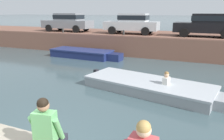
# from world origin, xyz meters

# --- Properties ---
(ground_plane) EXTENTS (400.00, 400.00, 0.00)m
(ground_plane) POSITION_xyz_m (0.00, 5.60, 0.00)
(ground_plane) COLOR #3D5156
(far_quay_wall) EXTENTS (60.00, 6.00, 1.38)m
(far_quay_wall) POSITION_xyz_m (0.00, 14.21, 0.69)
(far_quay_wall) COLOR brown
(far_quay_wall) RESTS_ON ground
(far_wall_coping) EXTENTS (60.00, 0.24, 0.08)m
(far_wall_coping) POSITION_xyz_m (0.00, 11.33, 1.42)
(far_wall_coping) COLOR #925F4C
(far_wall_coping) RESTS_ON far_quay_wall
(boat_moored_west_navy) EXTENTS (5.15, 1.76, 0.54)m
(boat_moored_west_navy) POSITION_xyz_m (-4.23, 9.95, 0.27)
(boat_moored_west_navy) COLOR navy
(boat_moored_west_navy) RESTS_ON ground
(motorboat_passing) EXTENTS (6.11, 2.78, 0.92)m
(motorboat_passing) POSITION_xyz_m (1.60, 5.09, 0.22)
(motorboat_passing) COLOR #93999E
(motorboat_passing) RESTS_ON ground
(car_leftmost_grey) EXTENTS (4.35, 1.99, 1.54)m
(car_leftmost_grey) POSITION_xyz_m (-7.73, 13.39, 2.23)
(car_leftmost_grey) COLOR slate
(car_leftmost_grey) RESTS_ON far_quay_wall
(car_left_inner_silver) EXTENTS (4.16, 2.00, 1.54)m
(car_left_inner_silver) POSITION_xyz_m (-1.92, 13.39, 2.23)
(car_left_inner_silver) COLOR #B7BABC
(car_left_inner_silver) RESTS_ON far_quay_wall
(car_centre_black) EXTENTS (4.09, 1.94, 1.54)m
(car_centre_black) POSITION_xyz_m (3.31, 13.39, 2.23)
(car_centre_black) COLOR black
(car_centre_black) RESTS_ON far_quay_wall
(mooring_bollard_west) EXTENTS (0.15, 0.15, 0.44)m
(mooring_bollard_west) POSITION_xyz_m (-6.93, 11.46, 1.62)
(mooring_bollard_west) COLOR #2D2B28
(mooring_bollard_west) RESTS_ON far_quay_wall
(mooring_bollard_mid) EXTENTS (0.15, 0.15, 0.44)m
(mooring_bollard_mid) POSITION_xyz_m (-1.92, 11.46, 1.62)
(mooring_bollard_mid) COLOR #2D2B28
(mooring_bollard_mid) RESTS_ON far_quay_wall
(person_seated_right) EXTENTS (0.57, 0.58, 0.96)m
(person_seated_right) POSITION_xyz_m (0.95, -0.33, 1.13)
(person_seated_right) COLOR #282833
(person_seated_right) RESTS_ON near_quay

